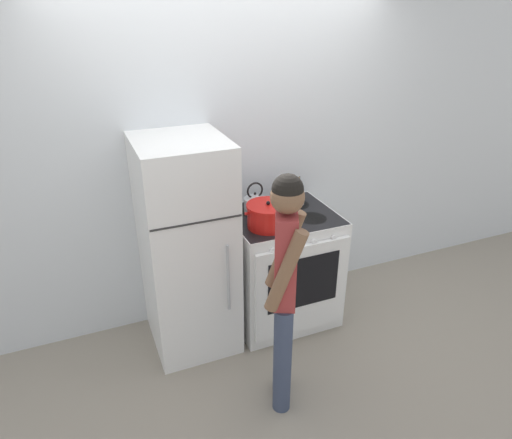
% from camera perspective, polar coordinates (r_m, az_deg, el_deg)
% --- Properties ---
extents(ground_plane, '(14.00, 14.00, 0.00)m').
position_cam_1_polar(ground_plane, '(4.11, -2.94, -9.92)').
color(ground_plane, gray).
extents(wall_back, '(10.00, 0.06, 2.55)m').
position_cam_1_polar(wall_back, '(3.55, -3.57, 7.31)').
color(wall_back, silver).
rests_on(wall_back, ground_plane).
extents(refrigerator, '(0.60, 0.70, 1.59)m').
position_cam_1_polar(refrigerator, '(3.31, -8.62, -3.48)').
color(refrigerator, white).
rests_on(refrigerator, ground_plane).
extents(stove_range, '(0.81, 0.73, 0.92)m').
position_cam_1_polar(stove_range, '(3.66, 3.33, -6.00)').
color(stove_range, white).
rests_on(stove_range, ground_plane).
extents(dutch_oven_pot, '(0.35, 0.31, 0.20)m').
position_cam_1_polar(dutch_oven_pot, '(3.25, 1.52, 0.50)').
color(dutch_oven_pot, red).
rests_on(dutch_oven_pot, stove_range).
extents(tea_kettle, '(0.21, 0.17, 0.24)m').
position_cam_1_polar(tea_kettle, '(3.49, -0.10, 2.13)').
color(tea_kettle, silver).
rests_on(tea_kettle, stove_range).
extents(utensil_jar, '(0.11, 0.11, 0.23)m').
position_cam_1_polar(utensil_jar, '(3.64, 5.22, 2.84)').
color(utensil_jar, '#B7BABF').
rests_on(utensil_jar, stove_range).
extents(person, '(0.34, 0.39, 1.58)m').
position_cam_1_polar(person, '(2.69, 3.60, -8.06)').
color(person, '#38425B').
rests_on(person, ground_plane).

